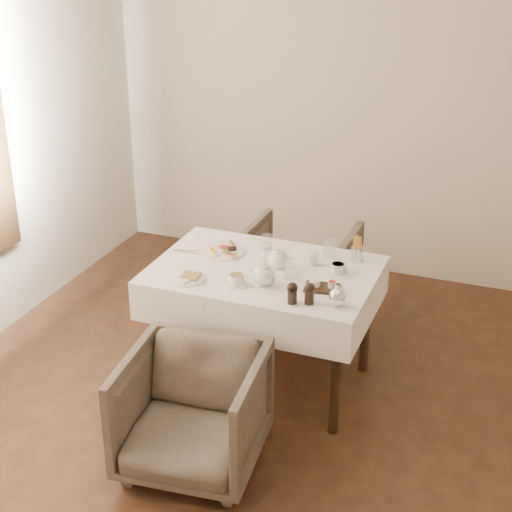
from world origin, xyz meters
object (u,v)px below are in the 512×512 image
object	(u,v)px
teapot_centre	(278,258)
armchair_far	(297,275)
armchair_near	(193,412)
breakfast_plate	(223,250)
table	(264,287)

from	to	relation	value
teapot_centre	armchair_far	bearing A→B (deg)	88.51
armchair_near	breakfast_plate	distance (m)	1.12
teapot_centre	breakfast_plate	bearing A→B (deg)	155.06
breakfast_plate	armchair_far	bearing A→B (deg)	59.29
table	teapot_centre	distance (m)	0.20
armchair_near	teapot_centre	world-z (taller)	teapot_centre
armchair_far	teapot_centre	bearing A→B (deg)	100.04
table	armchair_far	size ratio (longest dim) A/B	1.71
table	breakfast_plate	xyz separation A→B (m)	(-0.32, 0.14, 0.13)
table	armchair_far	distance (m)	0.86
table	armchair_near	bearing A→B (deg)	-94.00
table	armchair_near	xyz separation A→B (m)	(-0.06, -0.86, -0.32)
armchair_near	teapot_centre	xyz separation A→B (m)	(0.13, 0.90, 0.50)
armchair_near	teapot_centre	bearing A→B (deg)	75.58
armchair_far	table	bearing A→B (deg)	94.49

